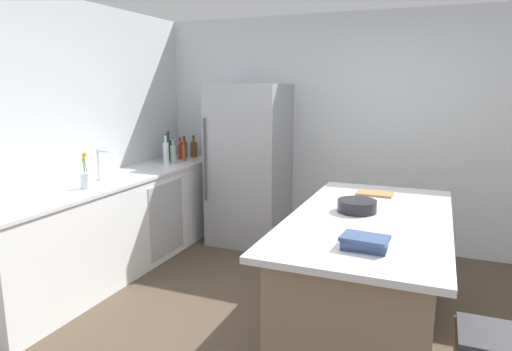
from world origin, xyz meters
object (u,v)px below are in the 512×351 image
sink_faucet (100,164)px  vinegar_bottle (184,152)px  mixing_bowl (357,206)px  flower_vase (85,178)px  gin_bottle (173,153)px  refrigerator (249,165)px  hot_sauce_bottle (180,151)px  syrup_bottle (184,149)px  wine_bottle (169,150)px  soda_bottle (166,152)px  cookbook_stack (365,242)px  cutting_board (375,194)px  whiskey_bottle (194,149)px  kitchen_island (367,279)px

sink_faucet → vinegar_bottle: (0.12, 1.30, -0.05)m
sink_faucet → mixing_bowl: bearing=-3.4°
flower_vase → gin_bottle: 1.42m
refrigerator → hot_sauce_bottle: size_ratio=7.05×
syrup_bottle → wine_bottle: wine_bottle is taller
refrigerator → wine_bottle: (-0.94, -0.22, 0.15)m
soda_bottle → vinegar_bottle: bearing=77.7°
flower_vase → hot_sauce_bottle: size_ratio=1.23×
wine_bottle → cookbook_stack: size_ratio=1.31×
gin_bottle → soda_bottle: (-0.04, -0.08, 0.02)m
vinegar_bottle → cookbook_stack: bearing=-41.5°
hot_sauce_bottle → mixing_bowl: 2.85m
wine_bottle → vinegar_bottle: bearing=32.1°
flower_vase → mixing_bowl: size_ratio=1.16×
soda_bottle → gin_bottle: bearing=65.9°
cutting_board → refrigerator: bearing=147.5°
refrigerator → flower_vase: (-0.80, -1.74, 0.11)m
whiskey_bottle → cookbook_stack: whiskey_bottle is taller
flower_vase → cookbook_stack: size_ratio=1.20×
sink_faucet → cutting_board: (2.46, 0.44, -0.16)m
gin_bottle → cookbook_stack: bearing=-38.6°
refrigerator → cutting_board: bearing=-32.5°
kitchen_island → sink_faucet: sink_faucet is taller
cookbook_stack → mixing_bowl: size_ratio=0.96×
kitchen_island → flower_vase: bearing=-177.9°
hot_sauce_bottle → soda_bottle: 0.38m
sink_faucet → cutting_board: 2.51m
syrup_bottle → mixing_bowl: (2.40, -1.63, -0.07)m
refrigerator → flower_vase: refrigerator is taller
kitchen_island → soda_bottle: 2.83m
vinegar_bottle → gin_bottle: size_ratio=0.88×
whiskey_bottle → wine_bottle: (-0.12, -0.38, 0.03)m
soda_bottle → cookbook_stack: size_ratio=1.27×
hot_sauce_bottle → mixing_bowl: (2.40, -1.54, -0.07)m
flower_vase → cookbook_stack: (2.48, -0.57, -0.06)m
whiskey_bottle → soda_bottle: size_ratio=0.79×
kitchen_island → hot_sauce_bottle: size_ratio=7.85×
kitchen_island → syrup_bottle: (-2.51, 1.71, 0.58)m
kitchen_island → refrigerator: 2.35m
cutting_board → sink_faucet: bearing=-169.9°
wine_bottle → syrup_bottle: bearing=80.2°
refrigerator → sink_faucet: bearing=-122.6°
refrigerator → vinegar_bottle: size_ratio=7.10×
flower_vase → soda_bottle: (-0.06, 1.33, 0.04)m
flower_vase → mixing_bowl: (2.31, 0.17, -0.06)m
syrup_bottle → hot_sauce_bottle: bearing=-91.4°
whiskey_bottle → mixing_bowl: whiskey_bottle is taller
mixing_bowl → vinegar_bottle: bearing=147.8°
sink_faucet → cookbook_stack: size_ratio=1.12×
cookbook_stack → mixing_bowl: mixing_bowl is taller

